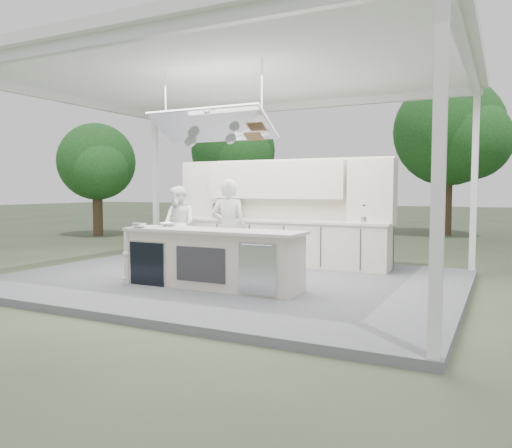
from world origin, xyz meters
The scene contains 12 objects.
ground centered at (0.00, 0.00, 0.00)m, with size 90.00×90.00×0.00m, color #435238.
stage_deck centered at (0.00, 0.00, 0.06)m, with size 8.00×6.00×0.12m, color #59595E.
tent centered at (0.00, -0.01, 3.71)m, with size 8.20×6.20×3.86m.
demo_island centered at (0.18, -0.91, 0.60)m, with size 3.10×0.79×0.95m.
back_counter centered at (0.00, 1.90, 0.60)m, with size 5.08×0.72×0.95m.
back_wall_unit centered at (0.44, 2.11, 1.57)m, with size 5.05×0.48×2.25m.
tree_cluster centered at (-0.16, 9.77, 3.29)m, with size 19.55×9.40×5.85m.
head_chef centered at (0.07, -0.13, 1.01)m, with size 0.65×0.43×1.78m, color white.
sous_chef centered at (-1.88, 1.09, 0.96)m, with size 0.81×0.63×1.67m, color white.
toaster_oven centered at (-1.22, 2.08, 1.24)m, with size 0.60×0.41×0.33m, color #BBBEC2.
bowl_large centered at (-0.87, -0.65, 1.10)m, with size 0.27×0.27×0.07m, color silver.
bowl_small centered at (-1.10, -1.15, 1.11)m, with size 0.25×0.25×0.08m, color silver.
Camera 1 is at (4.47, -7.81, 1.72)m, focal length 35.00 mm.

